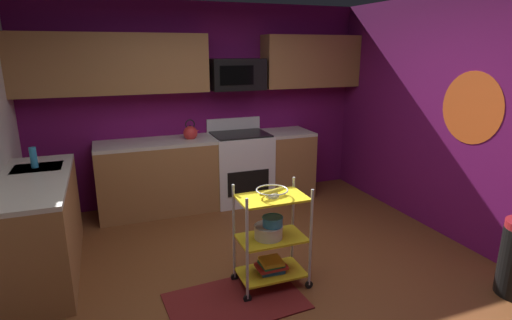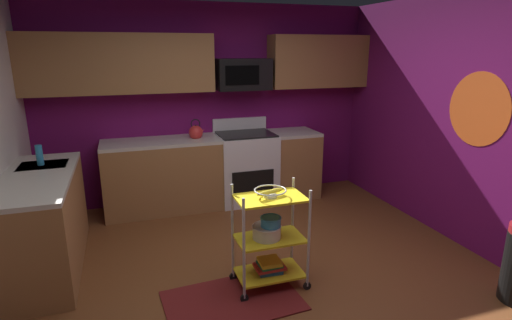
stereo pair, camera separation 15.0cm
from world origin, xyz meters
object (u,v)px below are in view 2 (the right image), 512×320
(rolling_cart, at_px, (270,238))
(book_stack, at_px, (270,266))
(fruit_bowl, at_px, (270,192))
(dish_soap_bottle, at_px, (39,155))
(oven_range, at_px, (246,166))
(microwave, at_px, (243,74))
(kettle, at_px, (196,132))
(mixing_bowl_large, at_px, (267,231))
(mixing_bowl_small, at_px, (271,221))

(rolling_cart, xyz_separation_m, book_stack, (-0.00, 0.00, -0.27))
(fruit_bowl, bearing_deg, dish_soap_bottle, 145.50)
(fruit_bowl, bearing_deg, oven_range, 78.72)
(oven_range, relative_size, microwave, 1.57)
(microwave, bearing_deg, oven_range, -89.74)
(kettle, bearing_deg, microwave, 9.32)
(microwave, xyz_separation_m, rolling_cart, (-0.41, -2.18, -1.25))
(rolling_cart, xyz_separation_m, mixing_bowl_large, (-0.03, 0.00, 0.07))
(dish_soap_bottle, bearing_deg, fruit_bowl, -34.50)
(mixing_bowl_large, xyz_separation_m, kettle, (-0.22, 2.07, 0.48))
(oven_range, xyz_separation_m, book_stack, (-0.41, -2.07, -0.29))
(oven_range, distance_m, dish_soap_bottle, 2.51)
(fruit_bowl, xyz_separation_m, mixing_bowl_large, (-0.03, 0.00, -0.36))
(kettle, bearing_deg, book_stack, -83.18)
(mixing_bowl_large, height_order, kettle, kettle)
(kettle, bearing_deg, fruit_bowl, -83.18)
(rolling_cart, height_order, kettle, kettle)
(microwave, distance_m, rolling_cart, 2.54)
(dish_soap_bottle, bearing_deg, kettle, 24.18)
(rolling_cart, relative_size, book_stack, 3.51)
(kettle, height_order, dish_soap_bottle, kettle)
(oven_range, bearing_deg, kettle, -179.67)
(fruit_bowl, bearing_deg, mixing_bowl_small, -93.87)
(microwave, bearing_deg, kettle, -170.68)
(rolling_cart, bearing_deg, fruit_bowl, -172.87)
(microwave, bearing_deg, dish_soap_bottle, -159.78)
(mixing_bowl_large, relative_size, dish_soap_bottle, 1.26)
(fruit_bowl, bearing_deg, kettle, 96.82)
(rolling_cart, height_order, mixing_bowl_large, rolling_cart)
(microwave, height_order, book_stack, microwave)
(mixing_bowl_small, bearing_deg, microwave, 79.32)
(oven_range, height_order, fruit_bowl, oven_range)
(oven_range, xyz_separation_m, kettle, (-0.66, -0.00, 0.52))
(mixing_bowl_large, distance_m, book_stack, 0.33)
(microwave, distance_m, fruit_bowl, 2.37)
(mixing_bowl_small, bearing_deg, mixing_bowl_large, 146.36)
(oven_range, distance_m, mixing_bowl_large, 2.12)
(rolling_cart, distance_m, dish_soap_bottle, 2.40)
(rolling_cart, distance_m, book_stack, 0.27)
(rolling_cart, xyz_separation_m, mixing_bowl_small, (-0.00, -0.02, 0.17))
(rolling_cart, bearing_deg, oven_range, 78.72)
(dish_soap_bottle, bearing_deg, mixing_bowl_large, -34.92)
(rolling_cart, height_order, mixing_bowl_small, rolling_cart)
(rolling_cart, bearing_deg, mixing_bowl_large, 180.00)
(kettle, bearing_deg, rolling_cart, -83.18)
(rolling_cart, height_order, dish_soap_bottle, dish_soap_bottle)
(oven_range, relative_size, book_stack, 4.21)
(oven_range, distance_m, fruit_bowl, 2.15)
(microwave, relative_size, mixing_bowl_large, 2.78)
(oven_range, height_order, kettle, kettle)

